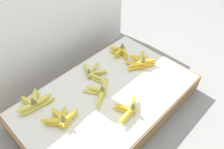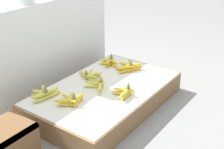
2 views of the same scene
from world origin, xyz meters
TOP-DOWN VIEW (x-y plane):
  - ground_plane at (0.00, 0.00)m, footprint 10.00×10.00m
  - display_platform at (0.00, 0.00)m, footprint 1.13×0.70m
  - back_vendor_table at (-0.03, 0.72)m, footprint 1.42×0.42m
  - banana_bunch_front_midleft at (-0.01, -0.19)m, footprint 0.23×0.15m
  - banana_bunch_middle_left at (-0.32, 0.03)m, footprint 0.20×0.16m
  - banana_bunch_middle_midleft at (-0.03, 0.03)m, footprint 0.24×0.19m
  - banana_bunch_middle_midright at (0.35, 0.02)m, footprint 0.23×0.19m
  - banana_bunch_back_left at (-0.37, 0.24)m, footprint 0.23×0.15m
  - banana_bunch_back_midleft at (0.05, 0.19)m, footprint 0.16×0.24m
  - banana_bunch_back_midright at (0.34, 0.20)m, footprint 0.13×0.18m

SIDE VIEW (x-z plane):
  - ground_plane at x=0.00m, z-range 0.00..0.00m
  - display_platform at x=0.00m, z-range 0.00..0.16m
  - banana_bunch_back_midleft at x=0.05m, z-range 0.14..0.22m
  - banana_bunch_middle_midleft at x=-0.03m, z-range 0.14..0.23m
  - banana_bunch_middle_left at x=-0.32m, z-range 0.14..0.24m
  - banana_bunch_middle_midright at x=0.35m, z-range 0.13..0.24m
  - banana_bunch_front_midleft at x=-0.01m, z-range 0.14..0.24m
  - banana_bunch_back_midright at x=0.34m, z-range 0.14..0.24m
  - banana_bunch_back_left at x=-0.37m, z-range 0.13..0.24m
  - back_vendor_table at x=-0.03m, z-range 0.00..0.72m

